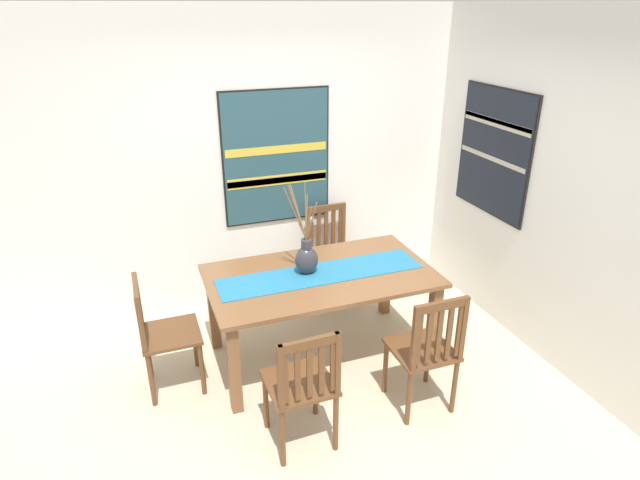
# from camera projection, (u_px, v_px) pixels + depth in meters

# --- Properties ---
(ground_plane) EXTENTS (6.40, 6.40, 0.03)m
(ground_plane) POSITION_uv_depth(u_px,v_px,m) (341.00, 412.00, 3.83)
(ground_plane) COLOR beige
(wall_back) EXTENTS (6.40, 0.12, 2.70)m
(wall_back) POSITION_uv_depth(u_px,v_px,m) (266.00, 162.00, 4.87)
(wall_back) COLOR silver
(wall_back) RESTS_ON ground_plane
(wall_side) EXTENTS (0.12, 6.40, 2.70)m
(wall_side) POSITION_uv_depth(u_px,v_px,m) (580.00, 204.00, 3.86)
(wall_side) COLOR silver
(wall_side) RESTS_ON ground_plane
(dining_table) EXTENTS (1.75, 0.99, 0.76)m
(dining_table) POSITION_uv_depth(u_px,v_px,m) (321.00, 286.00, 4.18)
(dining_table) COLOR brown
(dining_table) RESTS_ON ground_plane
(table_runner) EXTENTS (1.61, 0.36, 0.01)m
(table_runner) POSITION_uv_depth(u_px,v_px,m) (321.00, 274.00, 4.13)
(table_runner) COLOR #236B93
(table_runner) RESTS_ON dining_table
(centerpiece_vase) EXTENTS (0.26, 0.22, 0.73)m
(centerpiece_vase) POSITION_uv_depth(u_px,v_px,m) (306.00, 257.00, 4.09)
(centerpiece_vase) COLOR #333338
(centerpiece_vase) RESTS_ON dining_table
(chair_0) EXTENTS (0.43, 0.43, 0.93)m
(chair_0) POSITION_uv_depth(u_px,v_px,m) (331.00, 251.00, 5.12)
(chair_0) COLOR brown
(chair_0) RESTS_ON ground_plane
(chair_1) EXTENTS (0.42, 0.42, 0.96)m
(chair_1) POSITION_uv_depth(u_px,v_px,m) (427.00, 349.00, 3.66)
(chair_1) COLOR brown
(chair_1) RESTS_ON ground_plane
(chair_2) EXTENTS (0.43, 0.43, 0.92)m
(chair_2) POSITION_uv_depth(u_px,v_px,m) (303.00, 384.00, 3.34)
(chair_2) COLOR brown
(chair_2) RESTS_ON ground_plane
(chair_3) EXTENTS (0.42, 0.42, 0.91)m
(chair_3) POSITION_uv_depth(u_px,v_px,m) (163.00, 333.00, 3.88)
(chair_3) COLOR brown
(chair_3) RESTS_ON ground_plane
(painting_on_back_wall) EXTENTS (1.00, 0.05, 1.22)m
(painting_on_back_wall) POSITION_uv_depth(u_px,v_px,m) (277.00, 158.00, 4.82)
(painting_on_back_wall) COLOR black
(painting_on_side_wall) EXTENTS (0.05, 0.93, 1.09)m
(painting_on_side_wall) POSITION_uv_depth(u_px,v_px,m) (494.00, 152.00, 4.58)
(painting_on_side_wall) COLOR black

